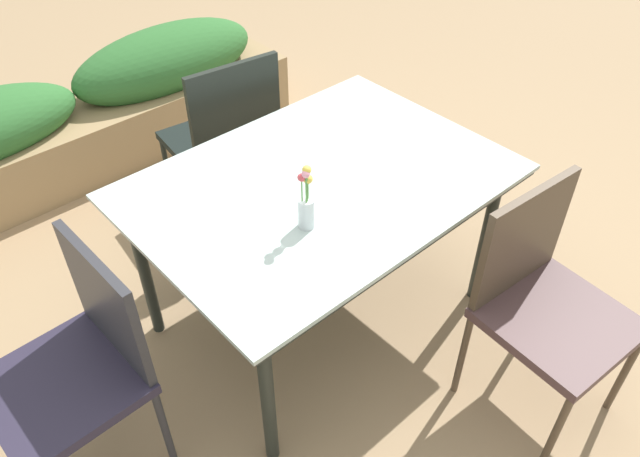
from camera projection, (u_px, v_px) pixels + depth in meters
ground_plane at (326, 328)px, 2.82m from camera, size 12.00×12.00×0.00m
dining_table at (320, 192)px, 2.44m from camera, size 1.44×1.04×0.76m
chair_end_left at (80, 362)px, 2.01m from camera, size 0.47×0.47×0.94m
chair_far_side at (226, 135)px, 3.08m from camera, size 0.55×0.55×0.96m
chair_near_right at (544, 296)px, 2.23m from camera, size 0.51×0.51×0.94m
flower_vase at (306, 205)px, 2.12m from camera, size 0.06×0.06×0.26m
planter_box at (83, 117)px, 3.61m from camera, size 2.69×0.55×0.69m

